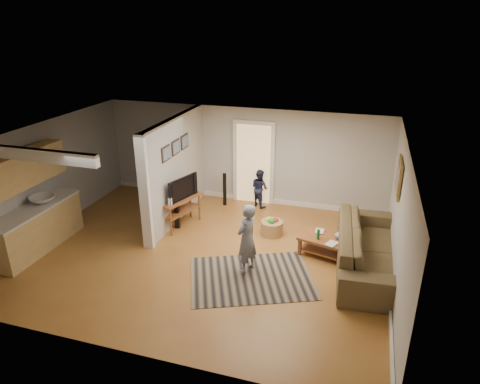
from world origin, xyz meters
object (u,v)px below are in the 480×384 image
speaker_left (176,205)px  child (247,270)px  tv_console (181,201)px  toy_basket (272,227)px  coffee_table (327,242)px  speaker_right (225,189)px  toddler (259,206)px  sofa (366,267)px

speaker_left → child: size_ratio=0.81×
tv_console → child: size_ratio=0.86×
toy_basket → tv_console: bearing=-174.5°
coffee_table → child: size_ratio=0.84×
speaker_left → speaker_right: (0.64, 1.57, -0.13)m
toy_basket → toddler: 1.62m
coffee_table → tv_console: tv_console is taller
sofa → speaker_left: size_ratio=2.58×
coffee_table → speaker_left: (-3.49, 0.29, 0.24)m
sofa → child: (-2.24, -0.80, 0.00)m
toddler → child: bearing=134.4°
tv_console → toy_basket: 2.20m
sofa → coffee_table: coffee_table is taller
speaker_right → child: (1.42, -2.87, -0.44)m
sofa → coffee_table: 0.90m
coffee_table → speaker_right: size_ratio=1.36×
tv_console → coffee_table: bearing=11.7°
sofa → coffee_table: bearing=70.9°
sofa → tv_console: size_ratio=2.41×
tv_console → toddler: tv_console is taller
sofa → tv_console: (-4.24, 0.61, 0.65)m
sofa → speaker_left: speaker_left is taller
tv_console → speaker_left: bearing=-101.5°
speaker_right → toddler: (0.89, 0.20, -0.44)m
toddler → speaker_right: bearing=47.3°
speaker_left → child: bearing=-38.2°
tv_console → child: (2.00, -1.41, -0.65)m
speaker_left → child: (2.06, -1.30, -0.57)m
coffee_table → speaker_right: bearing=146.8°
speaker_right → toddler: bearing=-1.4°
sofa → coffee_table: size_ratio=2.47×
child → speaker_right: bearing=-133.2°
speaker_left → toddler: speaker_left is taller
speaker_left → child: speaker_left is taller
sofa → toy_basket: size_ratio=5.91×
child → toddler: (-0.53, 3.07, 0.00)m
coffee_table → toddler: 2.86m
sofa → speaker_right: bearing=56.2°
tv_console → speaker_left: speaker_left is taller
sofa → toy_basket: bearing=64.6°
sofa → toy_basket: (-2.11, 0.81, 0.18)m
coffee_table → tv_console: 3.46m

